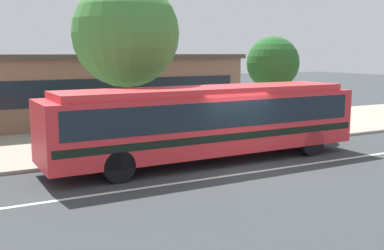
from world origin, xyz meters
TOP-DOWN VIEW (x-y plane):
  - ground_plane at (0.00, 0.00)m, footprint 120.00×120.00m
  - sidewalk_slab at (0.00, 6.54)m, footprint 60.00×8.00m
  - lane_stripe_center at (0.00, -0.80)m, footprint 56.00×0.16m
  - transit_bus at (-0.54, 1.19)m, footprint 11.65×2.63m
  - pedestrian_waiting_near_sign at (4.97, 4.37)m, footprint 0.47×0.47m
  - pedestrian_walking_along_curb at (4.05, 4.07)m, footprint 0.38×0.38m
  - bus_stop_sign at (4.31, 2.94)m, footprint 0.08×0.44m
  - street_tree_near_stop at (-2.28, 4.65)m, footprint 4.19×4.19m
  - street_tree_mid_block at (4.85, 4.54)m, footprint 2.45×2.45m
  - station_building at (-2.53, 12.54)m, footprint 18.26×6.44m

SIDE VIEW (x-z plane):
  - ground_plane at x=0.00m, z-range 0.00..0.00m
  - lane_stripe_center at x=0.00m, z-range 0.00..0.01m
  - sidewalk_slab at x=0.00m, z-range 0.00..0.12m
  - pedestrian_walking_along_curb at x=4.05m, z-range 0.26..1.90m
  - pedestrian_waiting_near_sign at x=4.97m, z-range 0.28..2.05m
  - transit_bus at x=-0.54m, z-range 0.22..2.90m
  - bus_stop_sign at x=4.31m, z-range 0.46..2.87m
  - station_building at x=-2.53m, z-range 0.01..3.79m
  - street_tree_mid_block at x=4.85m, z-range 1.12..5.62m
  - street_tree_near_stop at x=-2.28m, z-range 1.29..7.86m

